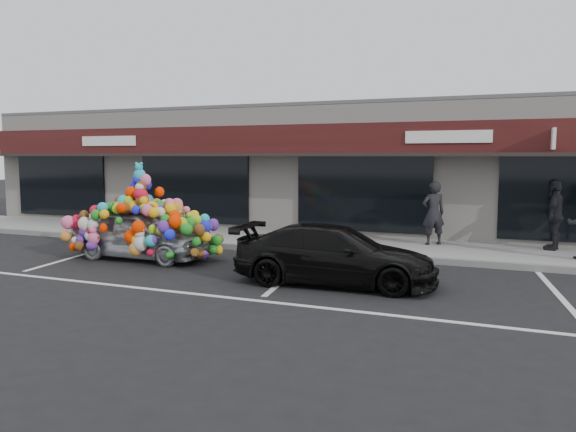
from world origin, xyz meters
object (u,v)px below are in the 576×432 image
at_px(pedestrian_c, 555,215).
at_px(black_sedan, 335,255).
at_px(toy_car, 141,228).
at_px(pedestrian_a, 433,213).

bearing_deg(pedestrian_c, black_sedan, -23.85).
xyz_separation_m(toy_car, pedestrian_c, (9.73, 4.53, 0.28)).
relative_size(toy_car, black_sedan, 0.96).
distance_m(pedestrian_a, pedestrian_c, 3.08).
xyz_separation_m(black_sedan, pedestrian_a, (1.26, 5.03, 0.43)).
xyz_separation_m(pedestrian_a, pedestrian_c, (3.06, 0.33, 0.03)).
height_order(toy_car, pedestrian_a, toy_car).
distance_m(black_sedan, pedestrian_c, 6.90).
distance_m(toy_car, black_sedan, 5.48).
bearing_deg(pedestrian_c, toy_car, -50.02).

